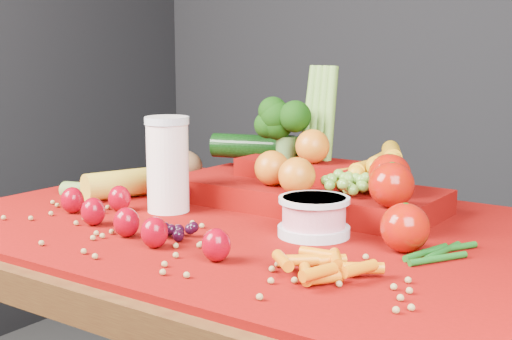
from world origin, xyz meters
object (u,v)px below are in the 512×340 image
Objects in this scene: table at (250,279)px; milk_glass at (168,161)px; yogurt_bowl at (314,215)px; produce_mound at (315,178)px.

milk_glass is at bearing -170.97° from table.
yogurt_bowl is 0.20× the size of produce_mound.
produce_mound is (0.21, 0.18, -0.04)m from milk_glass.
produce_mound reaches higher than milk_glass.
yogurt_bowl reaches higher than table.
yogurt_bowl is (0.14, -0.02, 0.14)m from table.
table is at bearing 171.99° from yogurt_bowl.
table is 9.36× the size of yogurt_bowl.
produce_mound reaches higher than yogurt_bowl.
yogurt_bowl is at bearing 1.17° from milk_glass.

